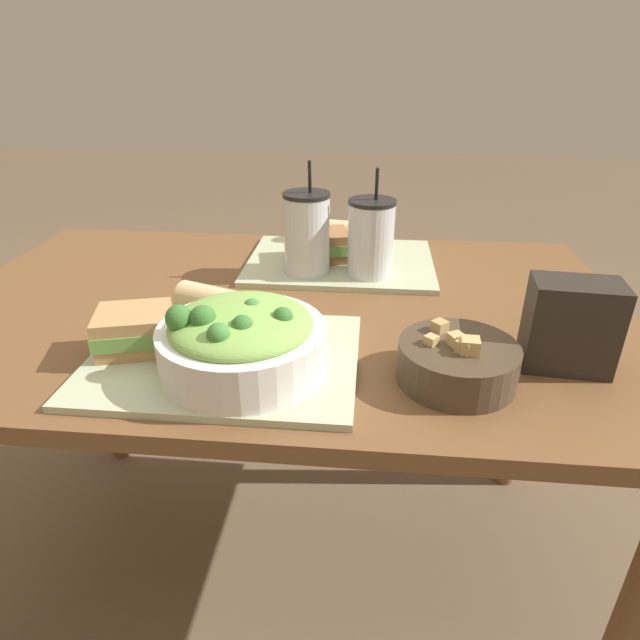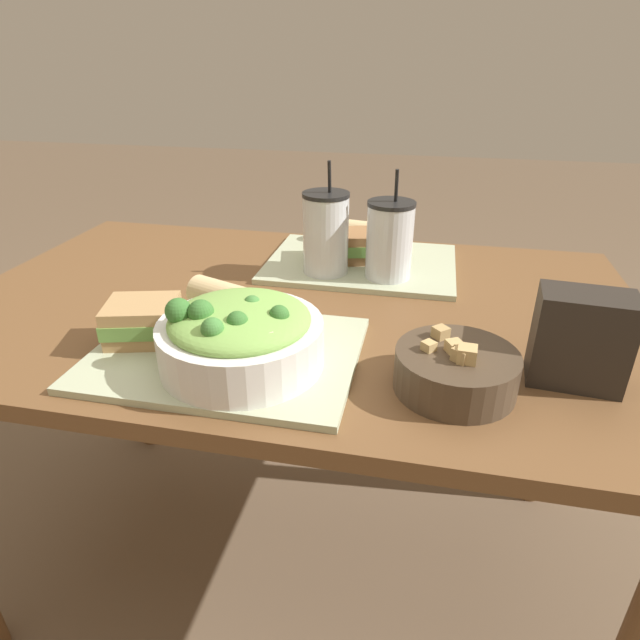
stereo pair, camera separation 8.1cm
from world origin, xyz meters
name	(u,v)px [view 1 (the left image)]	position (x,y,z in m)	size (l,w,h in m)	color
ground_plane	(290,561)	(0.00, 0.00, 0.00)	(12.00, 12.00, 0.00)	brown
dining_table	(283,347)	(0.00, 0.00, 0.63)	(1.32, 0.83, 0.73)	brown
tray_near	(224,358)	(-0.05, -0.23, 0.74)	(0.42, 0.31, 0.01)	#B2BC99
tray_far	(340,262)	(0.10, 0.21, 0.74)	(0.42, 0.31, 0.01)	#B2BC99
salad_bowl	(242,339)	(-0.01, -0.26, 0.79)	(0.25, 0.25, 0.11)	white
soup_bowl	(457,361)	(0.30, -0.25, 0.76)	(0.17, 0.17, 0.08)	#473828
sandwich_near	(134,330)	(-0.20, -0.22, 0.77)	(0.14, 0.13, 0.06)	tan
baguette_near	(225,305)	(-0.08, -0.11, 0.77)	(0.19, 0.12, 0.06)	#DBBC84
sandwich_far	(321,245)	(0.06, 0.22, 0.77)	(0.15, 0.13, 0.06)	olive
baguette_far	(330,231)	(0.07, 0.34, 0.77)	(0.16, 0.08, 0.06)	#DBBC84
drink_cup_dark	(307,236)	(0.04, 0.14, 0.82)	(0.10, 0.10, 0.23)	silver
drink_cup_red	(371,240)	(0.17, 0.14, 0.82)	(0.10, 0.10, 0.22)	silver
chip_bag	(571,326)	(0.47, -0.19, 0.80)	(0.13, 0.09, 0.14)	#28231E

